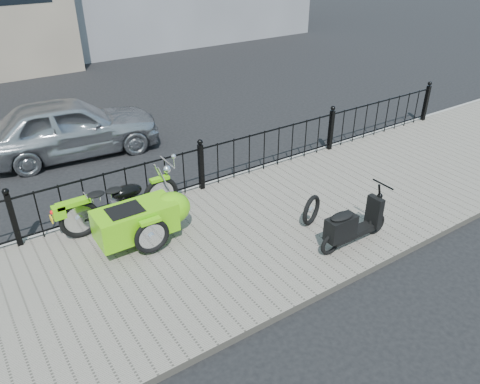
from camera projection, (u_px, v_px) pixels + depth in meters
ground at (237, 222)px, 8.64m from camera, size 120.00×120.00×0.00m
sidewalk at (253, 232)px, 8.25m from camera, size 30.00×3.80×0.12m
curb at (199, 188)px, 9.65m from camera, size 30.00×0.10×0.12m
iron_fence at (201, 168)px, 9.29m from camera, size 14.11×0.11×1.08m
motorcycle_sidecar at (142, 213)px, 7.78m from camera, size 2.28×1.48×0.98m
scooter at (351, 226)px, 7.62m from camera, size 1.45×0.42×0.98m
spare_tire at (311, 210)px, 8.24m from camera, size 0.55×0.28×0.56m
sedan_car at (70, 127)px, 10.91m from camera, size 4.20×2.05×1.38m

